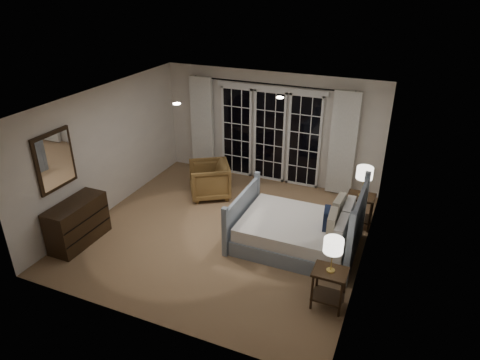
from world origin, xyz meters
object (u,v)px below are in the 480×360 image
at_px(lamp_left, 333,246).
at_px(lamp_right, 365,173).
at_px(nightstand_left, 329,283).
at_px(dresser, 78,223).
at_px(armchair, 209,180).
at_px(bed, 299,231).
at_px(nightstand_right, 360,206).

distance_m(lamp_left, lamp_right, 2.40).
relative_size(nightstand_left, dresser, 0.55).
relative_size(lamp_left, armchair, 0.63).
bearing_deg(nightstand_left, armchair, 142.33).
distance_m(bed, armchair, 2.56).
bearing_deg(lamp_right, lamp_left, -91.36).
relative_size(nightstand_left, nightstand_right, 0.96).
bearing_deg(bed, nightstand_right, 52.40).
distance_m(nightstand_right, armchair, 3.16).
height_order(lamp_right, armchair, lamp_right).
relative_size(bed, lamp_right, 3.63).
bearing_deg(lamp_right, bed, -127.60).
height_order(lamp_left, lamp_right, lamp_right).
relative_size(nightstand_left, lamp_right, 1.09).
distance_m(bed, nightstand_left, 1.52).
bearing_deg(bed, armchair, 154.44).
height_order(bed, lamp_left, bed).
bearing_deg(armchair, nightstand_left, 20.03).
bearing_deg(lamp_left, dresser, -178.65).
bearing_deg(dresser, lamp_right, 29.04).
distance_m(nightstand_left, nightstand_right, 2.39).
bearing_deg(dresser, armchair, 61.70).
relative_size(nightstand_right, lamp_right, 1.14).
distance_m(bed, lamp_left, 1.68).
height_order(lamp_left, armchair, lamp_left).
height_order(nightstand_right, lamp_left, lamp_left).
bearing_deg(bed, nightstand_left, -58.41).
bearing_deg(nightstand_right, bed, -127.60).
xyz_separation_m(nightstand_right, lamp_left, (-0.06, -2.39, 0.61)).
bearing_deg(lamp_left, nightstand_right, 88.64).
relative_size(lamp_left, lamp_right, 0.92).
bearing_deg(nightstand_left, dresser, -178.65).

